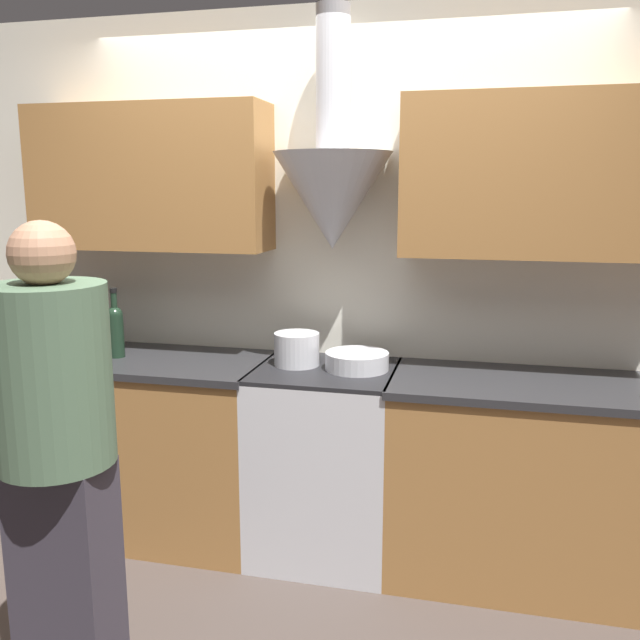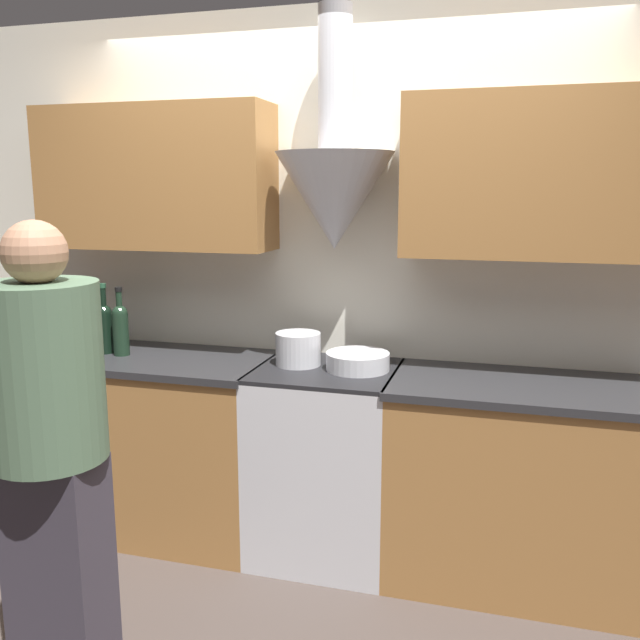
{
  "view_description": "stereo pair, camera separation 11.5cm",
  "coord_description": "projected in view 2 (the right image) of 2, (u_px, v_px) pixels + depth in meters",
  "views": [
    {
      "loc": [
        0.69,
        -2.63,
        1.75
      ],
      "look_at": [
        0.0,
        0.24,
        1.17
      ],
      "focal_mm": 38.0,
      "sensor_mm": 36.0,
      "label": 1
    },
    {
      "loc": [
        0.81,
        -2.6,
        1.75
      ],
      "look_at": [
        0.0,
        0.24,
        1.17
      ],
      "focal_mm": 38.0,
      "sensor_mm": 36.0,
      "label": 2
    }
  ],
  "objects": [
    {
      "name": "wine_bottle_4",
      "position": [
        121.0,
        327.0,
        3.39
      ],
      "size": [
        0.08,
        0.08,
        0.35
      ],
      "color": "black",
      "rests_on": "counter_left"
    },
    {
      "name": "counter_left",
      "position": [
        153.0,
        442.0,
        3.49
      ],
      "size": [
        1.22,
        0.62,
        0.92
      ],
      "color": "#9E6B38",
      "rests_on": "ground_plane"
    },
    {
      "name": "ground_plane",
      "position": [
        305.0,
        589.0,
        3.0
      ],
      "size": [
        12.0,
        12.0,
        0.0
      ],
      "primitive_type": "plane",
      "color": "#423833"
    },
    {
      "name": "wine_bottle_0",
      "position": [
        55.0,
        323.0,
        3.49
      ],
      "size": [
        0.07,
        0.07,
        0.35
      ],
      "color": "black",
      "rests_on": "counter_left"
    },
    {
      "name": "stock_pot",
      "position": [
        298.0,
        349.0,
        3.21
      ],
      "size": [
        0.21,
        0.21,
        0.15
      ],
      "color": "silver",
      "rests_on": "stove_range"
    },
    {
      "name": "wall_back",
      "position": [
        342.0,
        247.0,
        3.3
      ],
      "size": [
        8.4,
        0.55,
        2.6
      ],
      "color": "silver",
      "rests_on": "ground_plane"
    },
    {
      "name": "counter_right",
      "position": [
        533.0,
        485.0,
        2.99
      ],
      "size": [
        1.27,
        0.62,
        0.92
      ],
      "color": "#9E6B38",
      "rests_on": "ground_plane"
    },
    {
      "name": "wine_bottle_2",
      "position": [
        88.0,
        326.0,
        3.44
      ],
      "size": [
        0.07,
        0.07,
        0.35
      ],
      "color": "black",
      "rests_on": "counter_left"
    },
    {
      "name": "person_foreground_left",
      "position": [
        51.0,
        454.0,
        2.18
      ],
      "size": [
        0.37,
        0.37,
        1.66
      ],
      "color": "#38333D",
      "rests_on": "ground_plane"
    },
    {
      "name": "mixing_bowl",
      "position": [
        358.0,
        361.0,
        3.13
      ],
      "size": [
        0.29,
        0.29,
        0.08
      ],
      "color": "silver",
      "rests_on": "stove_range"
    },
    {
      "name": "wine_bottle_1",
      "position": [
        70.0,
        323.0,
        3.47
      ],
      "size": [
        0.08,
        0.08,
        0.36
      ],
      "color": "black",
      "rests_on": "counter_left"
    },
    {
      "name": "wine_bottle_3",
      "position": [
        105.0,
        325.0,
        3.43
      ],
      "size": [
        0.08,
        0.08,
        0.36
      ],
      "color": "black",
      "rests_on": "counter_left"
    },
    {
      "name": "stove_range",
      "position": [
        326.0,
        461.0,
        3.24
      ],
      "size": [
        0.65,
        0.6,
        0.92
      ],
      "color": "silver",
      "rests_on": "ground_plane"
    }
  ]
}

